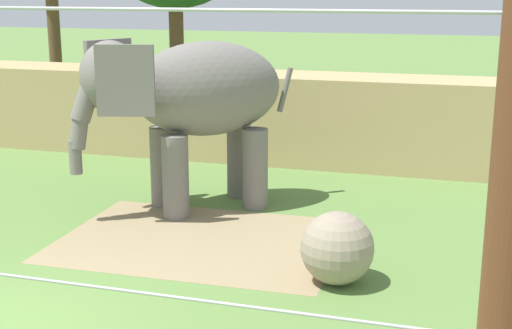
% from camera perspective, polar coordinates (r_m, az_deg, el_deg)
% --- Properties ---
extents(dirt_patch, '(4.72, 3.55, 0.01)m').
position_cam_1_polar(dirt_patch, '(12.17, -4.47, -6.01)').
color(dirt_patch, '#937F5B').
rests_on(dirt_patch, ground).
extents(embankment_wall, '(36.00, 1.80, 2.11)m').
position_cam_1_polar(embankment_wall, '(17.89, -1.73, 3.99)').
color(embankment_wall, tan).
rests_on(embankment_wall, ground).
extents(elephant, '(3.80, 3.47, 3.25)m').
position_cam_1_polar(elephant, '(13.41, -5.24, 5.33)').
color(elephant, slate).
rests_on(elephant, ground).
extents(enrichment_ball, '(1.06, 1.06, 1.06)m').
position_cam_1_polar(enrichment_ball, '(10.34, 6.48, -6.63)').
color(enrichment_ball, gray).
rests_on(enrichment_ball, ground).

